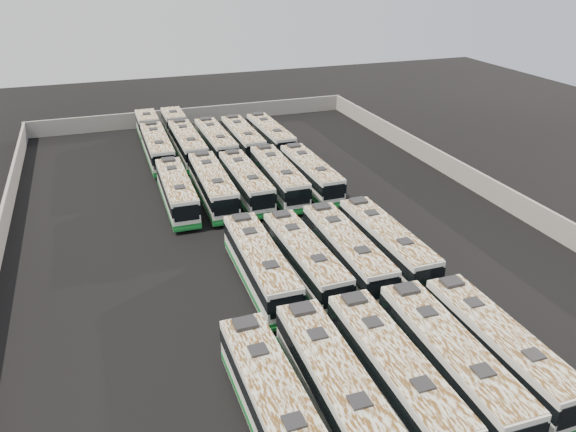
% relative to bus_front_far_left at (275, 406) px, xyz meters
% --- Properties ---
extents(ground, '(140.00, 140.00, 0.00)m').
position_rel_bus_front_far_left_xyz_m(ground, '(7.11, 21.97, -1.76)').
color(ground, black).
rests_on(ground, ground).
extents(perimeter_wall, '(45.20, 73.20, 2.20)m').
position_rel_bus_front_far_left_xyz_m(perimeter_wall, '(7.11, 21.97, -0.66)').
color(perimeter_wall, gray).
rests_on(perimeter_wall, ground).
extents(bus_front_far_left, '(2.76, 12.24, 3.44)m').
position_rel_bus_front_far_left_xyz_m(bus_front_far_left, '(0.00, 0.00, 0.00)').
color(bus_front_far_left, silver).
rests_on(bus_front_far_left, ground).
extents(bus_front_left, '(2.75, 12.35, 3.47)m').
position_rel_bus_front_far_left_xyz_m(bus_front_left, '(3.40, 0.16, 0.02)').
color(bus_front_left, silver).
rests_on(bus_front_left, ground).
extents(bus_front_center, '(2.64, 12.27, 3.46)m').
position_rel_bus_front_far_left_xyz_m(bus_front_center, '(6.82, 0.15, 0.01)').
color(bus_front_center, silver).
rests_on(bus_front_center, ground).
extents(bus_front_right, '(2.93, 12.40, 3.48)m').
position_rel_bus_front_far_left_xyz_m(bus_front_right, '(10.25, -0.03, 0.02)').
color(bus_front_right, silver).
rests_on(bus_front_right, ground).
extents(bus_front_far_right, '(2.55, 11.81, 3.33)m').
position_rel_bus_front_far_left_xyz_m(bus_front_far_right, '(13.62, 0.14, -0.06)').
color(bus_front_far_right, silver).
rests_on(bus_front_far_right, ground).
extents(bus_midfront_left, '(2.70, 12.20, 3.43)m').
position_rel_bus_front_far_left_xyz_m(bus_midfront_left, '(3.36, 13.61, -0.00)').
color(bus_midfront_left, silver).
rests_on(bus_midfront_left, ground).
extents(bus_midfront_center, '(2.75, 11.85, 3.32)m').
position_rel_bus_front_far_left_xyz_m(bus_midfront_center, '(6.77, 13.44, -0.06)').
color(bus_midfront_center, silver).
rests_on(bus_midfront_center, ground).
extents(bus_midfront_right, '(2.70, 12.17, 3.42)m').
position_rel_bus_front_far_left_xyz_m(bus_midfront_right, '(10.14, 13.41, -0.01)').
color(bus_midfront_right, silver).
rests_on(bus_midfront_right, ground).
extents(bus_midfront_far_right, '(2.62, 12.07, 3.40)m').
position_rel_bus_front_far_left_xyz_m(bus_midfront_far_right, '(13.63, 13.55, -0.02)').
color(bus_midfront_far_right, silver).
rests_on(bus_midfront_far_right, ground).
extents(bus_midback_far_left, '(2.72, 11.90, 3.34)m').
position_rel_bus_front_far_left_xyz_m(bus_midback_far_left, '(-0.07, 29.56, -0.05)').
color(bus_midback_far_left, silver).
rests_on(bus_midback_far_left, ground).
extents(bus_midback_left, '(2.84, 12.35, 3.47)m').
position_rel_bus_front_far_left_xyz_m(bus_midback_left, '(3.45, 29.69, 0.02)').
color(bus_midback_left, silver).
rests_on(bus_midback_left, ground).
extents(bus_midback_center, '(2.57, 11.92, 3.36)m').
position_rel_bus_front_far_left_xyz_m(bus_midback_center, '(6.75, 29.66, -0.04)').
color(bus_midback_center, silver).
rests_on(bus_midback_center, ground).
extents(bus_midback_right, '(2.91, 12.41, 3.48)m').
position_rel_bus_front_far_left_xyz_m(bus_midback_right, '(10.18, 29.64, 0.02)').
color(bus_midback_right, silver).
rests_on(bus_midback_right, ground).
extents(bus_midback_far_right, '(2.60, 11.82, 3.32)m').
position_rel_bus_front_far_left_xyz_m(bus_midback_far_right, '(13.66, 29.62, -0.06)').
color(bus_midback_far_right, silver).
rests_on(bus_midback_far_right, ground).
extents(bus_back_far_left, '(2.73, 18.92, 3.43)m').
position_rel_bus_front_far_left_xyz_m(bus_back_far_left, '(-0.04, 46.48, -0.01)').
color(bus_back_far_left, silver).
rests_on(bus_back_far_left, ground).
extents(bus_back_left, '(2.59, 18.95, 3.44)m').
position_rel_bus_front_far_left_xyz_m(bus_back_left, '(3.44, 46.38, -0.00)').
color(bus_back_left, silver).
rests_on(bus_back_left, ground).
extents(bus_back_center, '(2.69, 12.07, 3.39)m').
position_rel_bus_front_far_left_xyz_m(bus_back_center, '(6.79, 43.03, -0.02)').
color(bus_back_center, silver).
rests_on(bus_back_center, ground).
extents(bus_back_right, '(2.58, 11.96, 3.37)m').
position_rel_bus_front_far_left_xyz_m(bus_back_right, '(10.17, 43.19, -0.04)').
color(bus_back_right, silver).
rests_on(bus_back_right, ground).
extents(bus_back_far_right, '(2.70, 11.94, 3.35)m').
position_rel_bus_front_far_left_xyz_m(bus_back_far_right, '(13.69, 43.24, -0.04)').
color(bus_back_far_right, silver).
rests_on(bus_back_far_right, ground).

